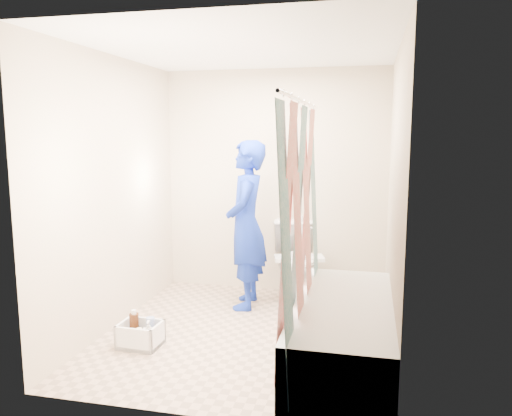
% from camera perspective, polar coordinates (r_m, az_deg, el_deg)
% --- Properties ---
extents(floor, '(2.60, 2.60, 0.00)m').
position_cam_1_polar(floor, '(4.46, -1.18, -14.23)').
color(floor, tan).
rests_on(floor, ground).
extents(ceiling, '(2.40, 2.60, 0.02)m').
position_cam_1_polar(ceiling, '(4.17, -1.28, 17.82)').
color(ceiling, white).
rests_on(ceiling, wall_back).
extents(wall_back, '(2.40, 0.02, 2.40)m').
position_cam_1_polar(wall_back, '(5.41, 2.13, 2.95)').
color(wall_back, beige).
rests_on(wall_back, ground).
extents(wall_front, '(2.40, 0.02, 2.40)m').
position_cam_1_polar(wall_front, '(2.92, -7.44, -1.96)').
color(wall_front, beige).
rests_on(wall_front, ground).
extents(wall_left, '(0.02, 2.60, 2.40)m').
position_cam_1_polar(wall_left, '(4.59, -15.93, 1.61)').
color(wall_left, beige).
rests_on(wall_left, ground).
extents(wall_right, '(0.02, 2.60, 2.40)m').
position_cam_1_polar(wall_right, '(4.03, 15.56, 0.70)').
color(wall_right, beige).
rests_on(wall_right, ground).
extents(bathtub, '(0.70, 1.75, 0.50)m').
position_cam_1_polar(bathtub, '(3.86, 9.92, -13.84)').
color(bathtub, white).
rests_on(bathtub, ground).
extents(curtain_rod, '(0.02, 1.90, 0.02)m').
position_cam_1_polar(curtain_rod, '(3.60, 5.27, 12.04)').
color(curtain_rod, silver).
rests_on(curtain_rod, wall_back).
extents(shower_curtain, '(0.06, 1.75, 1.80)m').
position_cam_1_polar(shower_curtain, '(3.67, 5.07, -2.62)').
color(shower_curtain, white).
rests_on(shower_curtain, curtain_rod).
extents(toilet, '(0.64, 0.88, 0.81)m').
position_cam_1_polar(toilet, '(5.24, 4.76, -6.11)').
color(toilet, silver).
rests_on(toilet, ground).
extents(tank_lid, '(0.53, 0.34, 0.04)m').
position_cam_1_polar(tank_lid, '(5.09, 4.94, -5.72)').
color(tank_lid, white).
rests_on(tank_lid, toilet).
extents(tank_internals, '(0.19, 0.09, 0.26)m').
position_cam_1_polar(tank_internals, '(5.36, 4.05, -1.47)').
color(tank_internals, black).
rests_on(tank_internals, toilet).
extents(plumber, '(0.46, 0.65, 1.66)m').
position_cam_1_polar(plumber, '(4.93, -1.12, -1.94)').
color(plumber, '#0F1E96').
rests_on(plumber, ground).
extents(cleaning_caddy, '(0.34, 0.28, 0.25)m').
position_cam_1_polar(cleaning_caddy, '(4.30, -12.96, -14.01)').
color(cleaning_caddy, white).
rests_on(cleaning_caddy, ground).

